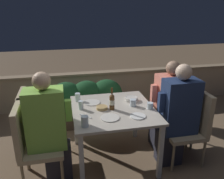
{
  "coord_description": "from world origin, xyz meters",
  "views": [
    {
      "loc": [
        -0.57,
        -2.58,
        1.96
      ],
      "look_at": [
        0.0,
        0.08,
        0.95
      ],
      "focal_mm": 38.0,
      "sensor_mm": 36.0,
      "label": 1
    }
  ],
  "objects_px": {
    "chair_right_near": "(192,122)",
    "person_coral_top": "(168,105)",
    "person_green_blouse": "(49,129)",
    "chair_right_far": "(181,109)",
    "beer_bottle": "(112,101)",
    "chair_left_near": "(30,139)",
    "person_navy_jumper": "(177,116)",
    "potted_plant": "(172,95)",
    "chair_left_far": "(33,122)"
  },
  "relations": [
    {
      "from": "chair_right_far",
      "to": "potted_plant",
      "type": "relative_size",
      "value": 1.3
    },
    {
      "from": "chair_left_near",
      "to": "chair_right_near",
      "type": "xyz_separation_m",
      "value": [
        1.94,
        -0.0,
        0.0
      ]
    },
    {
      "from": "beer_bottle",
      "to": "person_coral_top",
      "type": "bearing_deg",
      "value": 13.2
    },
    {
      "from": "person_green_blouse",
      "to": "person_coral_top",
      "type": "height_order",
      "value": "person_green_blouse"
    },
    {
      "from": "person_navy_jumper",
      "to": "chair_right_far",
      "type": "relative_size",
      "value": 1.37
    },
    {
      "from": "chair_right_near",
      "to": "person_navy_jumper",
      "type": "relative_size",
      "value": 0.73
    },
    {
      "from": "chair_right_near",
      "to": "chair_right_far",
      "type": "relative_size",
      "value": 1.0
    },
    {
      "from": "chair_left_near",
      "to": "person_navy_jumper",
      "type": "relative_size",
      "value": 0.73
    },
    {
      "from": "potted_plant",
      "to": "chair_left_far",
      "type": "bearing_deg",
      "value": -162.44
    },
    {
      "from": "person_coral_top",
      "to": "person_green_blouse",
      "type": "bearing_deg",
      "value": -166.73
    },
    {
      "from": "person_coral_top",
      "to": "potted_plant",
      "type": "bearing_deg",
      "value": 60.12
    },
    {
      "from": "chair_right_near",
      "to": "potted_plant",
      "type": "relative_size",
      "value": 1.3
    },
    {
      "from": "person_navy_jumper",
      "to": "person_coral_top",
      "type": "bearing_deg",
      "value": 81.94
    },
    {
      "from": "person_green_blouse",
      "to": "potted_plant",
      "type": "relative_size",
      "value": 1.79
    },
    {
      "from": "person_navy_jumper",
      "to": "person_coral_top",
      "type": "relative_size",
      "value": 1.04
    },
    {
      "from": "beer_bottle",
      "to": "chair_right_far",
      "type": "bearing_deg",
      "value": 10.57
    },
    {
      "from": "chair_right_near",
      "to": "person_coral_top",
      "type": "xyz_separation_m",
      "value": [
        -0.16,
        0.37,
        0.08
      ]
    },
    {
      "from": "person_green_blouse",
      "to": "chair_right_far",
      "type": "height_order",
      "value": "person_green_blouse"
    },
    {
      "from": "person_green_blouse",
      "to": "beer_bottle",
      "type": "relative_size",
      "value": 4.69
    },
    {
      "from": "person_green_blouse",
      "to": "beer_bottle",
      "type": "xyz_separation_m",
      "value": [
        0.74,
        0.18,
        0.19
      ]
    },
    {
      "from": "chair_left_far",
      "to": "person_coral_top",
      "type": "distance_m",
      "value": 1.8
    },
    {
      "from": "chair_left_near",
      "to": "person_green_blouse",
      "type": "distance_m",
      "value": 0.24
    },
    {
      "from": "chair_right_far",
      "to": "beer_bottle",
      "type": "height_order",
      "value": "beer_bottle"
    },
    {
      "from": "person_navy_jumper",
      "to": "person_green_blouse",
      "type": "bearing_deg",
      "value": 179.92
    },
    {
      "from": "person_green_blouse",
      "to": "chair_right_far",
      "type": "xyz_separation_m",
      "value": [
        1.79,
        0.37,
        -0.11
      ]
    },
    {
      "from": "chair_left_near",
      "to": "chair_right_near",
      "type": "relative_size",
      "value": 1.0
    },
    {
      "from": "chair_left_near",
      "to": "beer_bottle",
      "type": "xyz_separation_m",
      "value": [
        0.95,
        0.18,
        0.29
      ]
    },
    {
      "from": "person_coral_top",
      "to": "potted_plant",
      "type": "xyz_separation_m",
      "value": [
        0.42,
        0.74,
        -0.18
      ]
    },
    {
      "from": "chair_right_near",
      "to": "person_navy_jumper",
      "type": "bearing_deg",
      "value": -180.0
    },
    {
      "from": "potted_plant",
      "to": "chair_right_near",
      "type": "bearing_deg",
      "value": -103.37
    },
    {
      "from": "person_coral_top",
      "to": "beer_bottle",
      "type": "xyz_separation_m",
      "value": [
        -0.83,
        -0.19,
        0.21
      ]
    },
    {
      "from": "chair_left_near",
      "to": "person_coral_top",
      "type": "xyz_separation_m",
      "value": [
        1.78,
        0.37,
        0.08
      ]
    },
    {
      "from": "chair_right_far",
      "to": "chair_left_near",
      "type": "bearing_deg",
      "value": -169.48
    },
    {
      "from": "person_green_blouse",
      "to": "chair_right_near",
      "type": "relative_size",
      "value": 1.37
    },
    {
      "from": "chair_right_near",
      "to": "chair_right_far",
      "type": "height_order",
      "value": "same"
    },
    {
      "from": "chair_right_near",
      "to": "potted_plant",
      "type": "distance_m",
      "value": 1.14
    },
    {
      "from": "chair_left_far",
      "to": "person_navy_jumper",
      "type": "bearing_deg",
      "value": -13.16
    },
    {
      "from": "person_coral_top",
      "to": "chair_right_far",
      "type": "bearing_deg",
      "value": 0.0
    },
    {
      "from": "beer_bottle",
      "to": "chair_left_near",
      "type": "bearing_deg",
      "value": -169.54
    },
    {
      "from": "chair_left_near",
      "to": "chair_left_far",
      "type": "height_order",
      "value": "same"
    },
    {
      "from": "chair_left_far",
      "to": "person_coral_top",
      "type": "relative_size",
      "value": 0.76
    },
    {
      "from": "chair_left_near",
      "to": "person_navy_jumper",
      "type": "bearing_deg",
      "value": -0.07
    },
    {
      "from": "person_coral_top",
      "to": "chair_left_near",
      "type": "bearing_deg",
      "value": -168.26
    },
    {
      "from": "beer_bottle",
      "to": "chair_right_near",
      "type": "bearing_deg",
      "value": -10.23
    },
    {
      "from": "potted_plant",
      "to": "person_navy_jumper",
      "type": "bearing_deg",
      "value": -113.21
    },
    {
      "from": "chair_left_near",
      "to": "person_green_blouse",
      "type": "bearing_deg",
      "value": -0.0
    },
    {
      "from": "person_green_blouse",
      "to": "chair_right_near",
      "type": "xyz_separation_m",
      "value": [
        1.73,
        -0.0,
        -0.11
      ]
    },
    {
      "from": "chair_left_near",
      "to": "chair_right_far",
      "type": "bearing_deg",
      "value": 10.52
    },
    {
      "from": "person_navy_jumper",
      "to": "chair_right_far",
      "type": "distance_m",
      "value": 0.47
    },
    {
      "from": "chair_left_far",
      "to": "person_green_blouse",
      "type": "bearing_deg",
      "value": -61.38
    }
  ]
}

